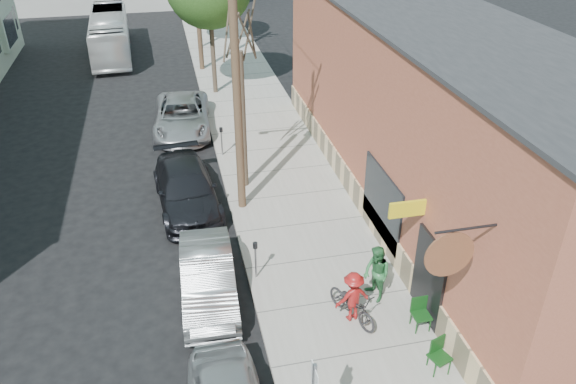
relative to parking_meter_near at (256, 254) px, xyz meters
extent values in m
plane|color=black|center=(-2.25, -1.55, -0.98)|extent=(120.00, 120.00, 0.00)
cube|color=#9B988F|center=(2.00, 9.45, -0.91)|extent=(4.50, 58.00, 0.15)
cube|color=#A4543C|center=(6.75, 3.45, 2.27)|extent=(5.00, 20.00, 6.50)
cube|color=#2B2B2D|center=(6.75, 3.45, 5.57)|extent=(5.20, 20.20, 0.12)
cube|color=#DCBB89|center=(4.23, 3.45, -0.43)|extent=(0.10, 20.00, 1.10)
cube|color=black|center=(4.22, -2.55, 0.32)|extent=(0.10, 1.60, 2.60)
cube|color=black|center=(4.22, 0.95, 0.62)|extent=(0.08, 3.00, 2.20)
cylinder|color=brown|center=(3.30, -4.75, 2.92)|extent=(1.10, 0.06, 1.10)
cube|color=yellow|center=(3.75, -1.75, 2.12)|extent=(1.00, 0.08, 0.45)
cube|color=silver|center=(0.10, -6.13, 1.57)|extent=(0.02, 0.45, 0.60)
cylinder|color=slate|center=(0.00, 0.00, -0.28)|extent=(0.06, 0.06, 1.10)
cylinder|color=black|center=(0.00, 0.00, 0.32)|extent=(0.14, 0.14, 0.18)
cylinder|color=slate|center=(0.00, 8.32, -0.28)|extent=(0.06, 0.06, 1.10)
cylinder|color=black|center=(0.00, 8.32, 0.32)|extent=(0.14, 0.14, 0.18)
cylinder|color=#503A28|center=(0.20, 4.09, 4.17)|extent=(0.28, 0.28, 10.00)
cylinder|color=#44392C|center=(0.55, 5.59, 1.77)|extent=(0.24, 0.24, 5.20)
cylinder|color=#44392C|center=(0.55, 15.94, 1.77)|extent=(0.24, 0.24, 5.20)
cylinder|color=#44392C|center=(0.55, 24.72, 1.81)|extent=(0.24, 0.24, 5.29)
imported|color=#2A6B39|center=(3.11, -1.67, 0.03)|extent=(0.83, 0.96, 1.72)
imported|color=maroon|center=(2.22, -2.30, -0.08)|extent=(1.04, 0.70, 1.50)
imported|color=black|center=(2.22, -2.30, -0.36)|extent=(1.27, 1.91, 0.95)
imported|color=#9A9DA1|center=(-1.45, -0.42, -0.28)|extent=(1.64, 4.30, 1.40)
imported|color=black|center=(-1.71, 4.72, -0.25)|extent=(2.45, 5.20, 1.47)
imported|color=#979A9E|center=(-1.45, 11.51, -0.24)|extent=(2.85, 5.51, 1.48)
imported|color=white|center=(-5.18, 24.68, 0.36)|extent=(2.64, 9.69, 2.68)
camera|label=1|loc=(-1.97, -13.06, 9.88)|focal=35.00mm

